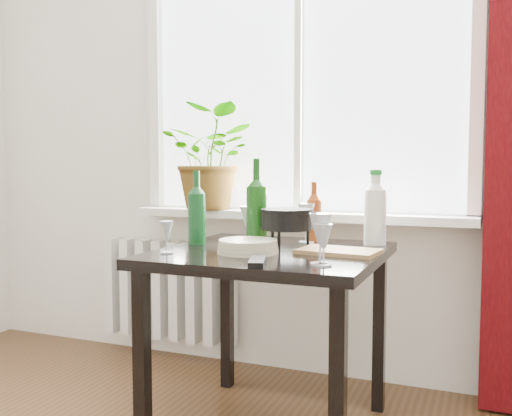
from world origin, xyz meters
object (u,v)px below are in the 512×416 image
at_px(wineglass_far_right, 324,245).
at_px(tv_remote, 257,261).
at_px(radiator, 169,290).
at_px(cutting_board, 339,251).
at_px(table, 271,273).
at_px(potted_plant, 213,158).
at_px(wine_bottle_left, 197,207).
at_px(wine_bottle_right, 257,201).
at_px(wineglass_front_right, 320,239).
at_px(wineglass_back_center, 306,223).
at_px(wineglass_front_left, 167,237).
at_px(fondue_pot, 286,229).
at_px(cleaning_bottle, 375,206).
at_px(wineglass_back_left, 247,223).
at_px(bottle_amber, 314,211).
at_px(plate_stack, 248,246).

bearing_deg(wineglass_far_right, tv_remote, -168.13).
xyz_separation_m(radiator, cutting_board, (1.12, -0.62, 0.37)).
distance_m(table, potted_plant, 0.91).
height_order(wine_bottle_left, wine_bottle_right, wine_bottle_right).
height_order(table, potted_plant, potted_plant).
height_order(wineglass_front_right, wineglass_back_center, wineglass_front_right).
height_order(potted_plant, wineglass_front_left, potted_plant).
height_order(fondue_pot, tv_remote, fondue_pot).
distance_m(cleaning_bottle, wineglass_back_left, 0.56).
bearing_deg(bottle_amber, fondue_pot, -99.34).
relative_size(wineglass_front_right, wineglass_back_left, 1.12).
relative_size(wineglass_back_left, plate_stack, 0.67).
bearing_deg(plate_stack, wineglass_back_left, 113.53).
xyz_separation_m(wineglass_far_right, plate_stack, (-0.34, 0.16, -0.05)).
xyz_separation_m(wineglass_back_center, wineglass_front_left, (-0.40, -0.48, -0.03)).
bearing_deg(plate_stack, tv_remote, -59.38).
height_order(wineglass_back_center, fondue_pot, wineglass_back_center).
height_order(bottle_amber, wineglass_back_left, bottle_amber).
distance_m(radiator, wineglass_back_left, 0.90).
height_order(wineglass_back_center, tv_remote, wineglass_back_center).
relative_size(wine_bottle_right, wineglass_back_left, 2.34).
relative_size(cleaning_bottle, wineglass_front_right, 1.84).
bearing_deg(potted_plant, wineglass_far_right, -45.52).
relative_size(radiator, wineglass_back_center, 4.57).
xyz_separation_m(bottle_amber, wineglass_back_left, (-0.28, -0.09, -0.06)).
bearing_deg(plate_stack, bottle_amber, 71.42).
height_order(table, wineglass_back_left, wineglass_back_left).
relative_size(radiator, plate_stack, 3.42).
height_order(wine_bottle_right, plate_stack, wine_bottle_right).
bearing_deg(bottle_amber, table, -106.45).
bearing_deg(table, fondue_pot, 46.25).
distance_m(wine_bottle_right, wineglass_back_center, 0.24).
xyz_separation_m(wineglass_front_right, fondue_pot, (-0.23, 0.31, -0.01)).
bearing_deg(wineglass_front_left, plate_stack, 23.23).
bearing_deg(cleaning_bottle, wineglass_back_center, -167.97).
height_order(cleaning_bottle, wineglass_far_right, cleaning_bottle).
relative_size(potted_plant, bottle_amber, 2.01).
xyz_separation_m(wine_bottle_left, wineglass_front_right, (0.62, -0.30, -0.07)).
distance_m(wineglass_front_right, wineglass_back_left, 0.65).
bearing_deg(potted_plant, fondue_pot, -41.42).
relative_size(wine_bottle_left, wineglass_front_right, 1.78).
xyz_separation_m(potted_plant, wineglass_back_center, (0.61, -0.32, -0.29)).
bearing_deg(potted_plant, wineglass_front_right, -45.40).
relative_size(fondue_pot, tv_remote, 1.39).
height_order(potted_plant, wine_bottle_right, potted_plant).
bearing_deg(bottle_amber, wineglass_front_right, -71.47).
xyz_separation_m(cleaning_bottle, fondue_pot, (-0.30, -0.25, -0.08)).
bearing_deg(cutting_board, wine_bottle_left, 177.17).
distance_m(cleaning_bottle, wineglass_front_left, 0.88).
distance_m(table, wineglass_back_left, 0.32).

